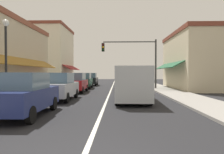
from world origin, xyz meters
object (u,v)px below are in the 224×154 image
(parked_car_nearest_left, at_px, (24,94))
(traffic_signal_mast_arm, at_px, (136,55))
(parked_car_third_left, at_px, (76,83))
(parked_car_distant_left, at_px, (91,79))
(parked_car_second_left, at_px, (59,87))
(van_in_lane, at_px, (132,83))
(street_lamp_left_near, at_px, (6,47))
(parked_car_far_left, at_px, (84,81))

(parked_car_nearest_left, distance_m, traffic_signal_mast_arm, 15.58)
(parked_car_nearest_left, xyz_separation_m, traffic_signal_mast_arm, (5.76, 14.19, 2.86))
(parked_car_nearest_left, relative_size, parked_car_third_left, 1.00)
(parked_car_distant_left, distance_m, traffic_signal_mast_arm, 9.17)
(parked_car_second_left, height_order, parked_car_third_left, same)
(parked_car_distant_left, relative_size, van_in_lane, 0.79)
(parked_car_distant_left, height_order, traffic_signal_mast_arm, traffic_signal_mast_arm)
(parked_car_second_left, xyz_separation_m, street_lamp_left_near, (-2.06, -2.62, 2.20))
(van_in_lane, bearing_deg, parked_car_nearest_left, -134.92)
(parked_car_nearest_left, bearing_deg, parked_car_far_left, 89.26)
(parked_car_third_left, distance_m, van_in_lane, 7.61)
(parked_car_distant_left, distance_m, street_lamp_left_near, 18.63)
(parked_car_second_left, xyz_separation_m, traffic_signal_mast_arm, (5.72, 9.20, 2.86))
(parked_car_third_left, distance_m, parked_car_distant_left, 10.28)
(traffic_signal_mast_arm, xyz_separation_m, street_lamp_left_near, (-7.78, -11.82, -0.66))
(parked_car_distant_left, bearing_deg, parked_car_far_left, -92.06)
(parked_car_nearest_left, height_order, traffic_signal_mast_arm, traffic_signal_mast_arm)
(parked_car_second_left, bearing_deg, parked_car_nearest_left, -90.51)
(parked_car_nearest_left, relative_size, street_lamp_left_near, 0.91)
(parked_car_nearest_left, distance_m, parked_car_distant_left, 20.75)
(parked_car_far_left, relative_size, traffic_signal_mast_arm, 0.70)
(parked_car_far_left, bearing_deg, parked_car_nearest_left, -91.27)
(parked_car_second_left, height_order, traffic_signal_mast_arm, traffic_signal_mast_arm)
(parked_car_second_left, height_order, parked_car_distant_left, same)
(parked_car_second_left, xyz_separation_m, parked_car_far_left, (-0.12, 10.35, 0.00))
(parked_car_third_left, relative_size, parked_car_distant_left, 1.00)
(parked_car_third_left, height_order, van_in_lane, van_in_lane)
(parked_car_third_left, distance_m, parked_car_far_left, 4.87)
(parked_car_nearest_left, xyz_separation_m, parked_car_far_left, (-0.09, 15.34, 0.00))
(van_in_lane, xyz_separation_m, street_lamp_left_near, (-6.71, -2.12, 1.93))
(parked_car_far_left, xyz_separation_m, van_in_lane, (4.77, -10.86, 0.27))
(parked_car_nearest_left, relative_size, parked_car_distant_left, 1.00)
(parked_car_second_left, distance_m, street_lamp_left_near, 4.00)
(van_in_lane, xyz_separation_m, traffic_signal_mast_arm, (1.08, 9.71, 2.59))
(parked_car_nearest_left, height_order, parked_car_third_left, same)
(parked_car_third_left, relative_size, van_in_lane, 0.79)
(parked_car_far_left, distance_m, parked_car_distant_left, 5.41)
(parked_car_second_left, relative_size, parked_car_distant_left, 0.99)
(parked_car_far_left, bearing_deg, traffic_signal_mast_arm, -12.76)
(parked_car_distant_left, bearing_deg, street_lamp_left_near, -97.27)
(parked_car_far_left, distance_m, street_lamp_left_near, 13.31)
(parked_car_far_left, bearing_deg, parked_car_third_left, -90.72)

